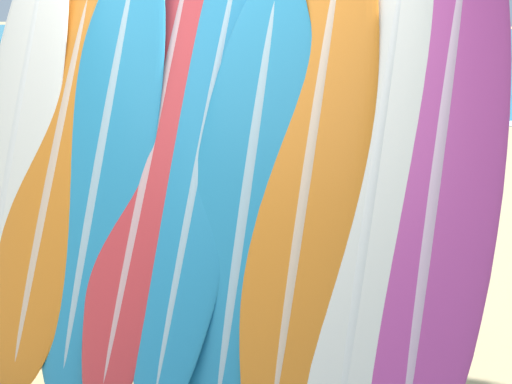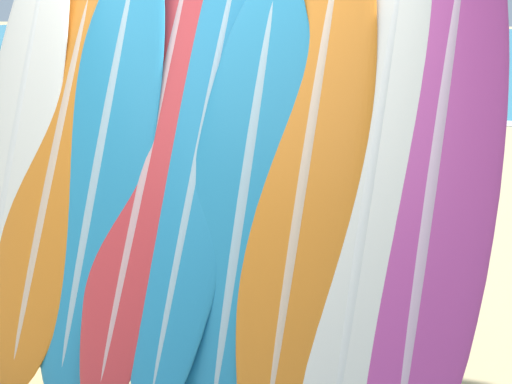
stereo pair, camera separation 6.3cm
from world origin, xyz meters
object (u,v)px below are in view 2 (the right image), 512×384
Objects in this scene: surfboard_slot_1 at (55,174)px; surfboard_slot_6 at (306,177)px; surfboard_slot_0 at (17,142)px; surfboard_slot_3 at (150,160)px; person_mid_beach at (411,73)px; person_near_water at (239,89)px; surfboard_slot_4 at (200,161)px; surfboard_rack at (192,310)px; surfboard_slot_2 at (101,162)px; surfboard_slot_8 at (433,187)px; surfboard_slot_5 at (245,199)px; surfboard_slot_7 at (369,195)px; person_far_left at (440,85)px.

surfboard_slot_6 is (1.42, 0.04, 0.11)m from surfboard_slot_1.
surfboard_slot_0 is 1.03× the size of surfboard_slot_3.
person_mid_beach is (-1.38, 8.86, -0.29)m from surfboard_slot_6.
person_near_water is (-2.32, 5.98, -0.35)m from surfboard_slot_3.
surfboard_slot_6 is (0.57, -0.04, -0.01)m from surfboard_slot_4.
surfboard_slot_4 is (-0.01, 0.14, 0.73)m from surfboard_rack.
surfboard_slot_2 reaches higher than person_near_water.
surfboard_slot_4 is at bearing 158.06° from person_near_water.
surfboard_slot_1 reaches higher than surfboard_rack.
surfboard_slot_3 is 0.29m from surfboard_slot_4.
surfboard_slot_4 reaches higher than surfboard_slot_1.
surfboard_slot_1 is 1.99m from surfboard_slot_8.
surfboard_slot_2 is 1.09× the size of surfboard_slot_5.
surfboard_rack is 1.09m from surfboard_slot_7.
surfboard_slot_3 is 1.00× the size of surfboard_slot_6.
person_far_left reaches higher than surfboard_rack.
surfboard_slot_7 is at bearing -2.79° from surfboard_slot_4.
surfboard_rack is 1.06× the size of surfboard_slot_0.
surfboard_slot_5 is at bearing -164.31° from person_mid_beach.
surfboard_slot_2 is at bearing 6.20° from surfboard_slot_1.
surfboard_slot_3 is at bearing 178.05° from surfboard_slot_6.
surfboard_slot_2 is at bearing -179.55° from surfboard_slot_6.
surfboard_slot_5 reaches higher than person_mid_beach.
surfboard_slot_3 is 7.69m from person_far_left.
surfboard_slot_1 is 0.89× the size of surfboard_slot_4.
surfboard_rack is at bearing -24.03° from surfboard_slot_3.
surfboard_slot_8 is (0.57, 0.02, 0.00)m from surfboard_slot_6.
surfboard_rack is 1.67× the size of person_far_left.
surfboard_rack is 9.01m from person_mid_beach.
surfboard_slot_6 is at bearing -1.95° from surfboard_slot_3.
surfboard_slot_4 is 8.87m from person_mid_beach.
surfboard_rack is at bearing -169.67° from surfboard_slot_6.
person_far_left is (0.71, 7.75, -0.23)m from surfboard_slot_1.
surfboard_slot_0 is 1.02× the size of surfboard_slot_8.
surfboard_slot_2 is 1.50× the size of person_far_left.
surfboard_slot_4 is at bearing 4.58° from surfboard_slot_2.
surfboard_slot_6 is at bearing 162.38° from person_near_water.
surfboard_slot_2 is at bearing -1.76° from surfboard_slot_0.
person_near_water is 3.00m from person_far_left.
surfboard_slot_3 is 6.42m from person_near_water.
surfboard_slot_7 is at bearing -160.57° from person_mid_beach.
surfboard_slot_4 reaches higher than surfboard_slot_3.
person_near_water is 0.94× the size of person_mid_beach.
person_mid_beach is at bearing 87.92° from surfboard_slot_0.
surfboard_slot_4 reaches higher than surfboard_slot_7.
person_far_left is (-1.28, 7.69, -0.35)m from surfboard_slot_8.
surfboard_slot_0 is 1.71m from surfboard_slot_6.
surfboard_slot_5 is at bearing -169.81° from surfboard_slot_6.
surfboard_slot_2 is at bearing -178.89° from surfboard_slot_8.
surfboard_rack is at bearing -9.35° from surfboard_slot_2.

